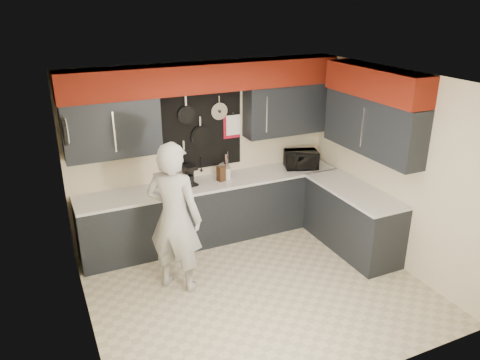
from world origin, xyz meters
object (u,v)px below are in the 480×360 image
person (174,218)px  utensil_crock (227,173)px  coffee_maker (189,175)px  knife_block (221,174)px  microwave (301,159)px

person → utensil_crock: bearing=-94.5°
coffee_maker → person: person is taller
person → knife_block: bearing=-93.1°
knife_block → coffee_maker: 0.47m
knife_block → coffee_maker: bearing=160.2°
utensil_crock → coffee_maker: 0.58m
microwave → coffee_maker: (-1.80, 0.07, 0.01)m
knife_block → utensil_crock: 0.13m
microwave → person: size_ratio=0.26×
knife_block → utensil_crock: bearing=12.7°
knife_block → person: (-1.01, -0.96, -0.07)m
utensil_crock → person: size_ratio=0.09×
coffee_maker → person: bearing=-130.8°
coffee_maker → utensil_crock: bearing=-12.9°
person → coffee_maker: bearing=-74.8°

